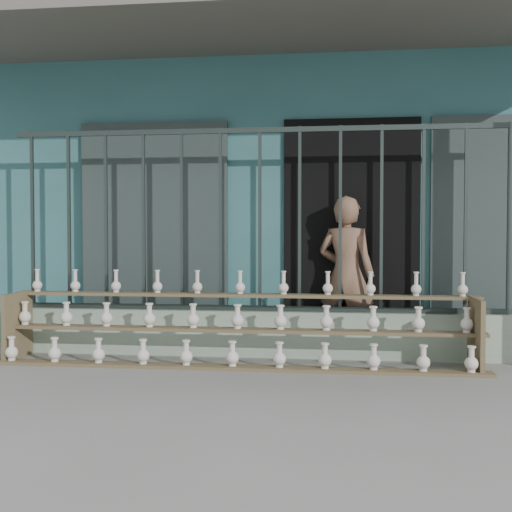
# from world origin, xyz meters

# --- Properties ---
(ground) EXTENTS (60.00, 60.00, 0.00)m
(ground) POSITION_xyz_m (0.00, 0.00, 0.00)
(ground) COLOR slate
(workshop_building) EXTENTS (7.40, 6.60, 3.21)m
(workshop_building) POSITION_xyz_m (0.00, 4.23, 1.62)
(workshop_building) COLOR #2C5C5E
(workshop_building) RESTS_ON ground
(parapet_wall) EXTENTS (5.00, 0.20, 0.45)m
(parapet_wall) POSITION_xyz_m (0.00, 1.30, 0.23)
(parapet_wall) COLOR #8AA089
(parapet_wall) RESTS_ON ground
(security_fence) EXTENTS (5.00, 0.04, 1.80)m
(security_fence) POSITION_xyz_m (-0.00, 1.30, 1.35)
(security_fence) COLOR #283330
(security_fence) RESTS_ON parapet_wall
(shelf_rack) EXTENTS (4.50, 0.68, 0.85)m
(shelf_rack) POSITION_xyz_m (-0.17, 0.89, 0.36)
(shelf_rack) COLOR brown
(shelf_rack) RESTS_ON ground
(elderly_woman) EXTENTS (0.67, 0.55, 1.59)m
(elderly_woman) POSITION_xyz_m (0.85, 1.58, 0.79)
(elderly_woman) COLOR brown
(elderly_woman) RESTS_ON ground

